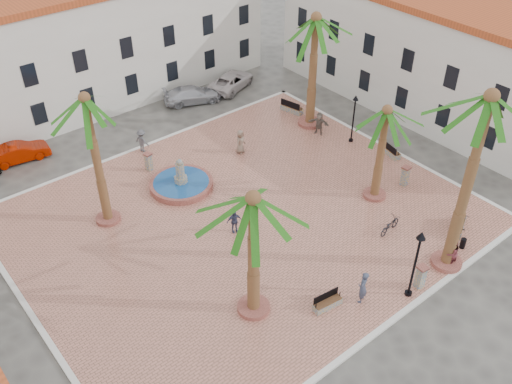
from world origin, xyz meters
The scene contains 35 objects.
ground centered at (0.00, 0.00, 0.00)m, with size 120.00×120.00×0.00m, color #56544F.
plaza centered at (0.00, 0.00, 0.07)m, with size 26.00×22.00×0.15m, color tan.
kerb_n centered at (0.00, 11.00, 0.08)m, with size 26.30×0.30×0.16m, color silver.
kerb_s centered at (0.00, -11.00, 0.08)m, with size 26.30×0.30×0.16m, color silver.
kerb_e centered at (13.00, 0.00, 0.08)m, with size 0.30×22.30×0.16m, color silver.
kerb_w centered at (-13.00, 0.00, 0.08)m, with size 0.30×22.30×0.16m, color silver.
building_north centered at (0.00, 19.99, 4.77)m, with size 30.40×7.40×9.50m.
building_east centered at (19.99, 2.00, 4.52)m, with size 7.40×26.40×9.00m.
fountain centered at (-1.18, 5.04, 0.44)m, with size 4.13×4.13×2.13m.
palm_nw centered at (-6.47, 4.98, 7.52)m, with size 4.81×4.81×8.56m.
palm_sw centered at (-4.13, -6.08, 6.34)m, with size 5.41×5.41×7.43m.
palm_s centered at (6.19, -10.26, 9.40)m, with size 5.49×5.49×10.65m.
palm_e centered at (7.84, -3.59, 5.58)m, with size 4.73×4.73×6.51m.
palm_ne centered at (10.94, 5.67, 7.53)m, with size 5.77×5.77×8.73m.
bench_s centered at (-1.13, -8.33, 0.39)m, with size 1.66×0.69×0.85m.
bench_se centered at (9.15, -8.94, 0.43)m, with size 1.94×1.32×0.99m.
bench_e centered at (12.38, -1.06, 0.41)m, with size 0.89×1.80×0.91m.
bench_ne centered at (11.18, 7.99, 0.43)m, with size 0.97×1.97×1.00m.
lamppost_s centered at (2.74, -10.40, 3.05)m, with size 0.47×0.47×4.28m.
lamppost_e centered at (11.58, 1.94, 2.67)m, with size 0.40×0.40×3.72m.
bollard_se centered at (3.59, -10.40, 0.90)m, with size 0.57×0.57×1.44m.
bollard_n centered at (-1.79, 8.03, 0.83)m, with size 0.57×0.57×1.32m.
bollard_e centered at (10.25, -4.00, 0.88)m, with size 0.56×0.56×1.41m.
litter_bin centered at (8.00, -10.04, 0.47)m, with size 0.33×0.33×0.63m, color black.
cyclist_a centered at (0.51, -9.13, 1.11)m, with size 0.70×0.46×1.93m, color #384056.
bicycle_a centered at (5.85, -6.47, 0.62)m, with size 0.63×1.80×0.95m, color black.
cyclist_b centered at (6.23, -10.40, 1.03)m, with size 0.86×0.67×1.76m, color maroon.
bicycle_b centered at (9.04, -9.20, 0.69)m, with size 0.50×1.79×1.07m, color black.
pedestrian_fountain_a centered at (4.37, 5.86, 1.03)m, with size 0.86×0.56×1.77m, color #796252.
pedestrian_fountain_b centered at (-1.22, -0.71, 0.92)m, with size 0.91×0.38×1.55m, color #353B5A.
pedestrian_north centered at (-0.91, 10.40, 1.01)m, with size 1.12×0.64×1.73m, color #4B4B50.
pedestrian_east centered at (10.49, 4.24, 1.02)m, with size 1.62×0.52×1.75m, color #6A5D52.
car_red centered at (-8.06, 14.96, 0.67)m, with size 1.41×4.05×1.34m, color #9B1700.
car_silver centered at (6.15, 14.56, 0.68)m, with size 1.90×4.67×1.35m, color #B6B8C0.
car_white centered at (10.21, 14.55, 0.67)m, with size 2.21×4.80×1.33m, color beige.
Camera 1 is at (-16.41, -21.31, 22.18)m, focal length 40.00 mm.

